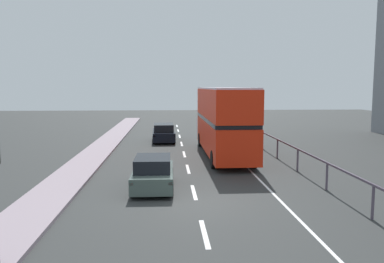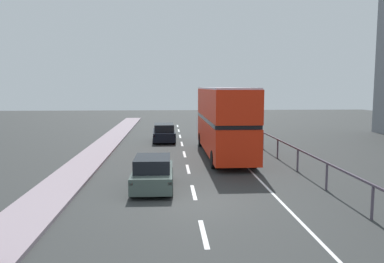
# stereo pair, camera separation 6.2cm
# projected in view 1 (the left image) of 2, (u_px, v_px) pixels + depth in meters

# --- Properties ---
(ground_plane) EXTENTS (74.44, 120.00, 0.10)m
(ground_plane) POSITION_uv_depth(u_px,v_px,m) (196.00, 203.00, 15.29)
(ground_plane) COLOR #2D302F
(near_sidewalk_kerb) EXTENTS (2.03, 80.00, 0.14)m
(near_sidewalk_kerb) POSITION_uv_depth(u_px,v_px,m) (43.00, 203.00, 14.91)
(near_sidewalk_kerb) COLOR gray
(near_sidewalk_kerb) RESTS_ON ground
(lane_paint_markings) EXTENTS (3.45, 46.00, 0.01)m
(lane_paint_markings) POSITION_uv_depth(u_px,v_px,m) (217.00, 159.00, 24.11)
(lane_paint_markings) COLOR silver
(lane_paint_markings) RESTS_ON ground
(bridge_side_railing) EXTENTS (0.10, 42.00, 1.23)m
(bridge_side_railing) POSITION_uv_depth(u_px,v_px,m) (278.00, 143.00, 24.46)
(bridge_side_railing) COLOR #4F4452
(bridge_side_railing) RESTS_ON ground
(double_decker_bus_red) EXTENTS (2.57, 10.98, 4.41)m
(double_decker_bus_red) POSITION_uv_depth(u_px,v_px,m) (224.00, 120.00, 25.14)
(double_decker_bus_red) COLOR red
(double_decker_bus_red) RESTS_ON ground
(hatchback_car_near) EXTENTS (1.80, 4.06, 1.44)m
(hatchback_car_near) POSITION_uv_depth(u_px,v_px,m) (153.00, 173.00, 17.18)
(hatchback_car_near) COLOR #42504A
(hatchback_car_near) RESTS_ON ground
(sedan_car_ahead) EXTENTS (1.90, 4.43, 1.46)m
(sedan_car_ahead) POSITION_uv_depth(u_px,v_px,m) (164.00, 133.00, 31.96)
(sedan_car_ahead) COLOR black
(sedan_car_ahead) RESTS_ON ground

